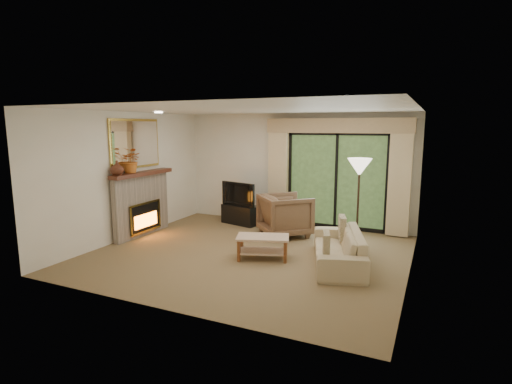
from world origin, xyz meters
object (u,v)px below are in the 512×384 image
at_px(media_console, 241,214).
at_px(armchair, 285,215).
at_px(sofa, 338,247).
at_px(coffee_table, 263,247).

height_order(media_console, armchair, armchair).
xyz_separation_m(media_console, sofa, (2.76, -1.81, 0.06)).
distance_m(media_console, armchair, 1.44).
xyz_separation_m(media_console, armchair, (1.32, -0.53, 0.22)).
xyz_separation_m(sofa, coffee_table, (-1.27, -0.30, -0.08)).
xyz_separation_m(media_console, coffee_table, (1.49, -2.11, -0.02)).
distance_m(armchair, coffee_table, 1.60).
distance_m(media_console, sofa, 3.30).
bearing_deg(coffee_table, sofa, -6.18).
relative_size(armchair, coffee_table, 1.08).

